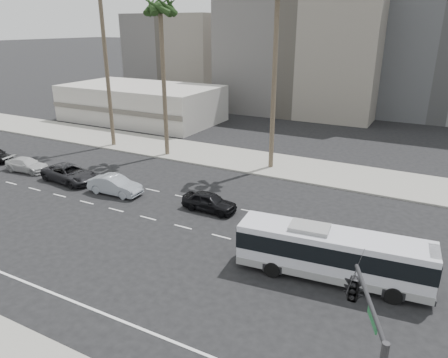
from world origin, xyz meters
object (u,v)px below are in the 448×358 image
Objects in this scene: city_bus at (332,253)px; car_c at (70,173)px; car_a at (209,202)px; traffic_signal at (355,300)px; car_d at (27,165)px; palm_mid at (160,11)px; car_b at (115,185)px.

city_bus is 1.91× the size of car_c.
car_c is at bearing 92.57° from car_a.
car_c is at bearing 132.21° from traffic_signal.
car_d is at bearing 166.22° from city_bus.
car_c is 17.43m from palm_mid.
traffic_signal is at bearing -135.59° from car_a.
city_bus reaches higher than car_c.
car_c is 0.34× the size of palm_mid.
car_c is at bearing 164.57° from city_bus.
car_c is at bearing 84.17° from car_b.
traffic_signal is at bearing -123.35° from car_b.
car_d is at bearing 94.34° from car_c.
car_b is 11.25m from car_d.
car_c is (-5.50, 0.31, -0.00)m from car_b.
traffic_signal is at bearing -44.73° from palm_mid.
car_d is 19.30m from palm_mid.
car_d is at bearing 136.17° from traffic_signal.
car_a is 19.18m from traffic_signal.
car_b reaches higher than car_c.
palm_mid is at bearing 10.30° from car_b.
car_b is 17.53m from palm_mid.
traffic_signal reaches higher than city_bus.
car_a is at bearing -87.44° from car_b.
car_b is (-18.74, 3.80, -0.78)m from city_bus.
car_d is 0.70× the size of traffic_signal.
city_bus is at bearing -104.03° from car_b.
car_d is (-5.74, 0.09, -0.12)m from car_c.
car_a is at bearing -94.72° from car_d.
car_a is 0.77× the size of car_c.
car_d is 35.43m from traffic_signal.
city_bus is 11.26m from car_a.
city_bus is 0.66× the size of palm_mid.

